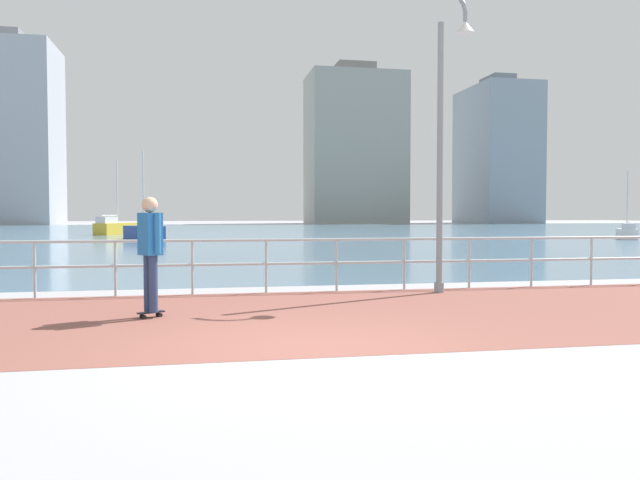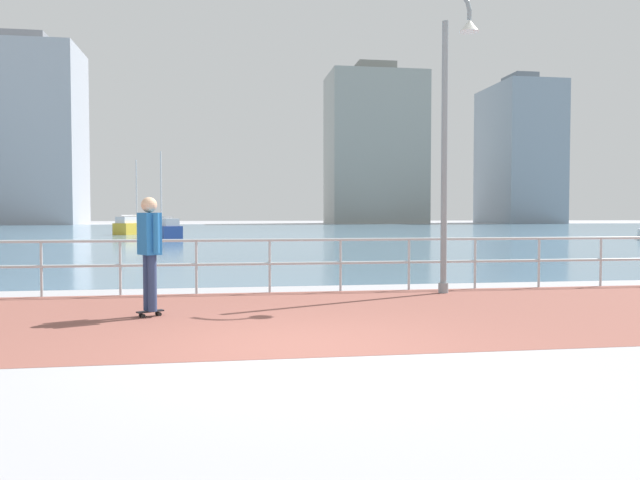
{
  "view_description": "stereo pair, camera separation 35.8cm",
  "coord_description": "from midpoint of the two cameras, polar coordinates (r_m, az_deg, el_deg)",
  "views": [
    {
      "loc": [
        -1.26,
        -6.93,
        1.51
      ],
      "look_at": [
        0.67,
        3.08,
        1.1
      ],
      "focal_mm": 35.17,
      "sensor_mm": 36.0,
      "label": 1
    },
    {
      "loc": [
        -0.9,
        -6.99,
        1.51
      ],
      "look_at": [
        0.67,
        3.08,
        1.1
      ],
      "focal_mm": 35.17,
      "sensor_mm": 36.0,
      "label": 2
    }
  ],
  "objects": [
    {
      "name": "ground",
      "position": [
        47.0,
        -9.56,
        0.44
      ],
      "size": [
        220.0,
        220.0,
        0.0
      ],
      "primitive_type": "plane",
      "color": "#9E9EA3"
    },
    {
      "name": "sailboat_navy",
      "position": [
        50.3,
        -18.25,
        1.1
      ],
      "size": [
        3.19,
        4.16,
        5.75
      ],
      "color": "gold",
      "rests_on": "ground"
    },
    {
      "name": "tower_beige",
      "position": [
        119.84,
        15.7,
        7.48
      ],
      "size": [
        10.52,
        16.03,
        26.62
      ],
      "color": "#8493A3",
      "rests_on": "ground"
    },
    {
      "name": "sailboat_ivory",
      "position": [
        42.91,
        25.93,
        0.6
      ],
      "size": [
        2.31,
        3.05,
        4.2
      ],
      "color": "white",
      "rests_on": "ground"
    },
    {
      "name": "tower_glass",
      "position": [
        111.03,
        3.11,
        8.31
      ],
      "size": [
        16.48,
        11.41,
        27.89
      ],
      "color": "#939993",
      "rests_on": "ground"
    },
    {
      "name": "tower_steel",
      "position": [
        108.99,
        -27.02,
        8.61
      ],
      "size": [
        16.04,
        12.71,
        29.57
      ],
      "color": "#A3A8B2",
      "rests_on": "ground"
    },
    {
      "name": "brick_paving",
      "position": [
        9.46,
        -4.21,
        -6.87
      ],
      "size": [
        28.0,
        5.65,
        0.01
      ],
      "primitive_type": "cube",
      "color": "brown",
      "rests_on": "ground"
    },
    {
      "name": "waterfront_railing",
      "position": [
        12.17,
        -5.77,
        -1.4
      ],
      "size": [
        25.25,
        0.06,
        1.05
      ],
      "color": "#B2BCC1",
      "rests_on": "ground"
    },
    {
      "name": "lamppost",
      "position": [
        12.33,
        10.65,
        10.13
      ],
      "size": [
        0.57,
        0.73,
        5.78
      ],
      "color": "gray",
      "rests_on": "ground"
    },
    {
      "name": "sailboat_blue",
      "position": [
        39.88,
        -15.92,
        0.8
      ],
      "size": [
        2.79,
        3.99,
        5.42
      ],
      "color": "#284799",
      "rests_on": "ground"
    },
    {
      "name": "skateboarder",
      "position": [
        9.52,
        -16.23,
        -0.44
      ],
      "size": [
        0.4,
        0.52,
        1.77
      ],
      "color": "black",
      "rests_on": "ground"
    },
    {
      "name": "harbor_water",
      "position": [
        57.13,
        -9.8,
        0.76
      ],
      "size": [
        180.0,
        88.0,
        0.0
      ],
      "primitive_type": "cube",
      "color": "slate",
      "rests_on": "ground"
    }
  ]
}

